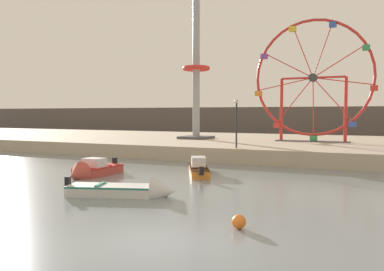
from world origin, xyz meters
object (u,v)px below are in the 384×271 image
motorboat_orange_hull (198,167)px  drop_tower_steel_tower (196,66)px  promenade_lamp_near (236,115)px  mooring_buoy_orange (239,222)px  motorboat_pale_grey (130,190)px  motorboat_faded_red (91,170)px  ferris_wheel_red_frame (313,80)px

motorboat_orange_hull → drop_tower_steel_tower: (-6.71, 13.97, 7.77)m
motorboat_orange_hull → promenade_lamp_near: promenade_lamp_near is taller
drop_tower_steel_tower → mooring_buoy_orange: size_ratio=37.58×
motorboat_pale_grey → motorboat_faded_red: bearing=124.8°
motorboat_faded_red → promenade_lamp_near: (5.14, 9.52, 3.04)m
ferris_wheel_red_frame → mooring_buoy_orange: size_ratio=23.85×
motorboat_orange_hull → drop_tower_steel_tower: size_ratio=0.33×
drop_tower_steel_tower → promenade_lamp_near: bearing=-50.2°
motorboat_faded_red → promenade_lamp_near: size_ratio=1.16×
motorboat_orange_hull → promenade_lamp_near: (0.51, 5.31, 3.08)m
motorboat_faded_red → drop_tower_steel_tower: size_ratio=0.24×
promenade_lamp_near → motorboat_faded_red: bearing=-118.4°
motorboat_orange_hull → ferris_wheel_red_frame: size_ratio=0.51×
motorboat_orange_hull → mooring_buoy_orange: (6.39, -10.81, -0.06)m
ferris_wheel_red_frame → promenade_lamp_near: ferris_wheel_red_frame is taller
motorboat_pale_grey → mooring_buoy_orange: bearing=-44.6°
motorboat_orange_hull → motorboat_pale_grey: motorboat_orange_hull is taller
motorboat_faded_red → ferris_wheel_red_frame: 21.35m
motorboat_faded_red → promenade_lamp_near: bearing=150.5°
ferris_wheel_red_frame → mooring_buoy_orange: ferris_wheel_red_frame is taller
ferris_wheel_red_frame → promenade_lamp_near: 10.15m
motorboat_pale_grey → mooring_buoy_orange: 6.52m
promenade_lamp_near → mooring_buoy_orange: bearing=-70.0°
ferris_wheel_red_frame → mooring_buoy_orange: 25.92m
drop_tower_steel_tower → mooring_buoy_orange: bearing=-62.1°
drop_tower_steel_tower → mooring_buoy_orange: 29.10m
ferris_wheel_red_frame → mooring_buoy_orange: bearing=-85.0°
motorboat_orange_hull → drop_tower_steel_tower: bearing=-2.3°
motorboat_orange_hull → motorboat_faded_red: size_ratio=1.35×
promenade_lamp_near → mooring_buoy_orange: (5.88, -16.11, -3.14)m
motorboat_faded_red → mooring_buoy_orange: 12.85m
motorboat_orange_hull → motorboat_faded_red: motorboat_faded_red is taller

